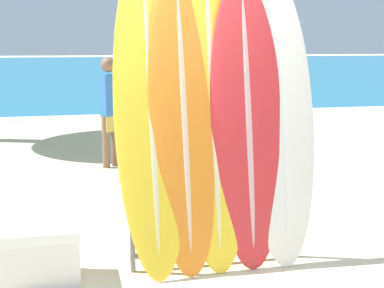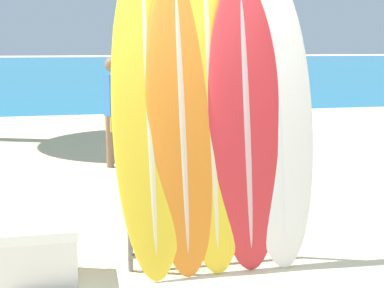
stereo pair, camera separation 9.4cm
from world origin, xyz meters
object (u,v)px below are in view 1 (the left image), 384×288
at_px(surfboard_slot_4, 279,117).
at_px(cooler_box, 41,254).
at_px(surfboard_slot_1, 184,120).
at_px(surfboard_slot_0, 151,114).
at_px(surfboard_slot_2, 212,106).
at_px(surfboard_slot_3, 247,122).
at_px(person_near_water, 109,108).
at_px(surfboard_rack, 216,211).
at_px(person_mid_beach, 147,124).

distance_m(surfboard_slot_4, cooler_box, 2.06).
bearing_deg(surfboard_slot_1, cooler_box, -176.48).
bearing_deg(surfboard_slot_0, surfboard_slot_2, -0.72).
bearing_deg(surfboard_slot_3, surfboard_slot_0, 175.43).
distance_m(person_near_water, cooler_box, 3.77).
xyz_separation_m(surfboard_slot_0, surfboard_slot_1, (0.24, -0.03, -0.05)).
bearing_deg(surfboard_slot_1, surfboard_rack, -11.97).
xyz_separation_m(surfboard_slot_0, person_near_water, (-0.03, 3.53, -0.36)).
height_order(surfboard_rack, cooler_box, surfboard_rack).
relative_size(surfboard_slot_1, surfboard_slot_4, 1.00).
bearing_deg(surfboard_slot_4, person_mid_beach, 112.49).
xyz_separation_m(surfboard_slot_1, person_mid_beach, (-0.00, 1.84, -0.30)).
bearing_deg(surfboard_slot_4, surfboard_slot_0, 178.02).
bearing_deg(surfboard_rack, person_near_water, 98.12).
xyz_separation_m(surfboard_slot_0, surfboard_slot_2, (0.47, -0.01, 0.05)).
xyz_separation_m(surfboard_rack, person_near_water, (-0.52, 3.61, 0.40)).
relative_size(surfboard_slot_3, person_near_water, 1.46).
relative_size(surfboard_rack, cooler_box, 2.35).
distance_m(person_mid_beach, cooler_box, 2.28).
height_order(surfboard_slot_2, surfboard_slot_4, surfboard_slot_2).
bearing_deg(cooler_box, surfboard_slot_1, 3.52).
xyz_separation_m(surfboard_slot_4, person_mid_beach, (-0.76, 1.84, -0.29)).
relative_size(surfboard_slot_1, cooler_box, 4.02).
height_order(surfboard_rack, surfboard_slot_3, surfboard_slot_3).
bearing_deg(cooler_box, surfboard_slot_0, 6.82).
height_order(person_near_water, person_mid_beach, person_mid_beach).
relative_size(surfboard_slot_4, person_near_water, 1.50).
bearing_deg(surfboard_slot_1, person_mid_beach, 90.03).
bearing_deg(person_mid_beach, surfboard_slot_0, 126.97).
height_order(surfboard_slot_3, surfboard_slot_4, surfboard_slot_4).
bearing_deg(surfboard_slot_1, surfboard_slot_2, 6.88).
relative_size(person_mid_beach, cooler_box, 2.74).
relative_size(surfboard_slot_2, surfboard_slot_4, 1.09).
bearing_deg(surfboard_slot_3, surfboard_slot_4, 5.15).
xyz_separation_m(surfboard_slot_0, surfboard_slot_3, (0.74, -0.06, -0.08)).
relative_size(surfboard_slot_1, person_mid_beach, 1.47).
height_order(surfboard_slot_0, person_near_water, surfboard_slot_0).
relative_size(surfboard_rack, surfboard_slot_2, 0.54).
bearing_deg(surfboard_rack, surfboard_slot_3, 5.94).
bearing_deg(person_near_water, surfboard_rack, 64.66).
relative_size(surfboard_rack, surfboard_slot_0, 0.56).
bearing_deg(surfboard_slot_0, cooler_box, -173.18).
bearing_deg(surfboard_rack, surfboard_slot_1, 168.03).
relative_size(surfboard_slot_0, person_near_water, 1.56).
bearing_deg(surfboard_slot_4, surfboard_rack, -174.47).
bearing_deg(cooler_box, surfboard_slot_2, 4.12).
xyz_separation_m(surfboard_slot_0, surfboard_slot_4, (1.00, -0.03, -0.05)).
xyz_separation_m(surfboard_slot_1, surfboard_slot_4, (0.76, -0.00, -0.00)).
bearing_deg(surfboard_slot_1, person_near_water, 94.39).
bearing_deg(person_near_water, surfboard_slot_1, 60.93).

